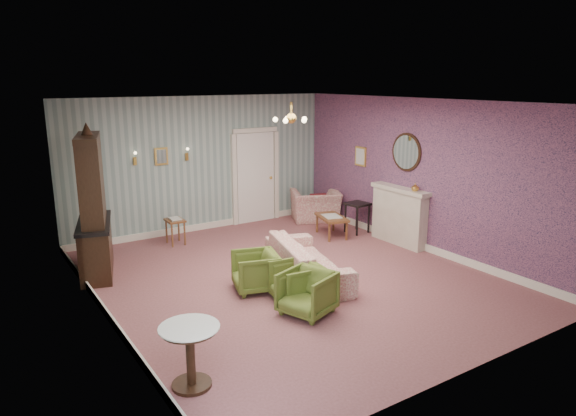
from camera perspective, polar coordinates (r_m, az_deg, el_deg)
floor at (r=8.85m, az=0.33°, el=-7.63°), size 7.00×7.00×0.00m
ceiling at (r=8.24m, az=0.36°, el=11.48°), size 7.00×7.00×0.00m
wall_back at (r=11.46m, az=-9.37°, el=4.71°), size 6.00×0.00×6.00m
wall_front at (r=5.93m, az=19.38°, el=-4.62°), size 6.00×0.00×6.00m
wall_left at (r=7.27m, az=-19.81°, el=-1.30°), size 0.00×7.00×7.00m
wall_right at (r=10.36m, az=14.36°, el=3.48°), size 0.00×7.00×7.00m
wall_right_floral at (r=10.34m, az=14.31°, el=3.47°), size 0.00×7.00×7.00m
door at (r=12.06m, az=-3.57°, el=3.55°), size 1.12×0.12×2.16m
olive_chair_a at (r=7.46m, az=2.07°, el=-9.01°), size 0.82×0.85×0.69m
olive_chair_b at (r=7.85m, az=0.92°, el=-7.90°), size 0.68×0.71×0.67m
olive_chair_c at (r=8.27m, az=-3.58°, el=-6.70°), size 0.79×0.82×0.68m
sofa_chintz at (r=8.72m, az=2.12°, el=-4.99°), size 1.18×2.27×0.85m
wingback_chair at (r=12.24m, az=3.03°, el=0.81°), size 1.28×1.10×0.95m
dresser at (r=9.30m, az=-20.58°, el=0.63°), size 0.91×1.59×2.51m
fireplace at (r=10.71m, az=12.01°, el=-0.82°), size 0.30×1.40×1.16m
mantel_vase at (r=10.28m, az=13.68°, el=2.22°), size 0.15×0.15×0.15m
oval_mirror at (r=10.54m, az=12.75°, el=5.95°), size 0.04×0.76×0.84m
framed_print at (r=11.55m, az=7.92°, el=5.59°), size 0.04×0.34×0.42m
coffee_table at (r=11.09m, az=4.76°, el=-1.98°), size 0.69×0.95×0.44m
side_table_black at (r=11.36m, az=7.53°, el=-1.07°), size 0.48×0.48×0.66m
pedestal_table at (r=5.93m, az=-10.57°, el=-15.60°), size 0.85×0.85×0.71m
nesting_table at (r=10.76m, az=-12.17°, el=-2.43°), size 0.34×0.43×0.56m
gilt_mirror_back at (r=11.06m, az=-13.62°, el=5.49°), size 0.28×0.06×0.36m
sconce_left at (r=10.87m, az=-16.32°, el=5.17°), size 0.16×0.12×0.30m
sconce_right at (r=11.23m, az=-10.94°, el=5.75°), size 0.16×0.12×0.30m
chandelier at (r=8.25m, az=0.36°, el=9.60°), size 0.56×0.56×0.36m
burgundy_cushion at (r=12.09m, az=3.26°, el=0.67°), size 0.41×0.28×0.39m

